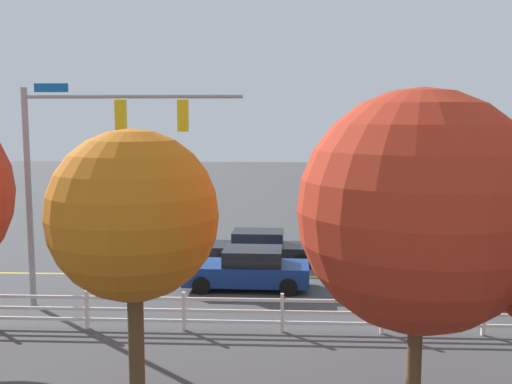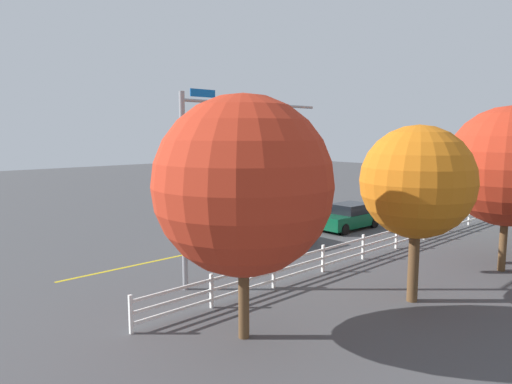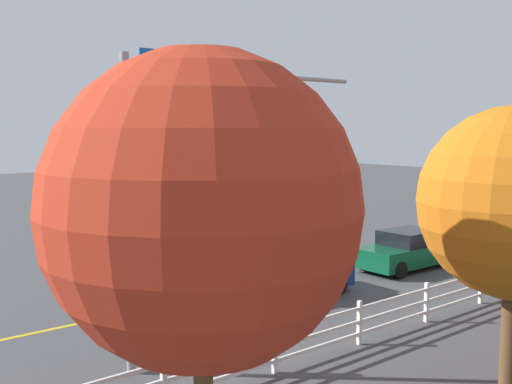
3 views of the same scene
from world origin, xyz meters
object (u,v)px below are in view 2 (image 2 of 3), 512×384
object	(u,v)px
tree_1	(508,166)
car_1	(400,208)
car_3	(274,232)
car_2	(348,217)
car_0	(232,222)
tree_3	(243,186)
tree_0	(417,182)

from	to	relation	value
tree_1	car_1	bearing A→B (deg)	-130.93
car_1	car_3	size ratio (longest dim) A/B	1.02
car_1	car_2	distance (m)	5.83
car_0	tree_3	size ratio (longest dim) A/B	0.70
car_2	car_0	bearing A→B (deg)	-31.92
car_1	tree_1	world-z (taller)	tree_1
car_1	car_3	world-z (taller)	car_3
car_1	car_2	bearing A→B (deg)	0.86
car_3	car_1	bearing A→B (deg)	-179.29
car_2	car_3	xyz separation A→B (m)	(6.29, -0.02, -0.03)
car_0	car_1	distance (m)	12.39
car_3	tree_1	bearing A→B (deg)	114.18
car_0	car_2	size ratio (longest dim) A/B	1.10
car_0	tree_3	xyz separation A→B (m)	(8.44, 10.65, 3.64)
car_0	car_3	distance (m)	3.83
car_0	tree_0	size ratio (longest dim) A/B	0.79
car_0	car_3	bearing A→B (deg)	-94.41
tree_3	car_1	bearing A→B (deg)	-161.50
car_1	tree_3	size ratio (longest dim) A/B	0.69
car_3	tree_0	size ratio (longest dim) A/B	0.76
car_0	tree_0	distance (m)	13.13
tree_0	tree_3	bearing A→B (deg)	-16.50
tree_3	tree_0	bearing A→B (deg)	163.50
car_2	tree_1	xyz separation A→B (m)	(2.27, 9.41, 3.64)
car_2	car_3	world-z (taller)	car_2
car_0	tree_3	distance (m)	14.06
tree_3	car_2	bearing A→B (deg)	-154.60
car_2	car_3	size ratio (longest dim) A/B	0.95
car_0	tree_1	xyz separation A→B (m)	(-3.66, 13.24, 3.70)
car_1	car_3	bearing A→B (deg)	1.09
tree_0	tree_1	size ratio (longest dim) A/B	0.88
car_3	tree_0	world-z (taller)	tree_0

